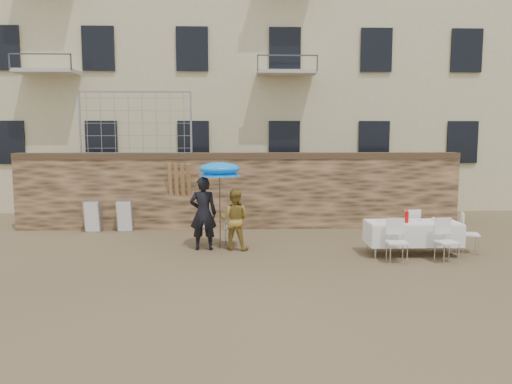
{
  "coord_description": "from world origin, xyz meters",
  "views": [
    {
      "loc": [
        -0.01,
        -9.71,
        2.79
      ],
      "look_at": [
        0.4,
        2.2,
        1.4
      ],
      "focal_mm": 35.0,
      "sensor_mm": 36.0,
      "label": 1
    }
  ],
  "objects_px": {
    "umbrella": "(220,171)",
    "table_chair_side": "(470,233)",
    "couple_chair_right": "(233,226)",
    "soda_bottle": "(407,217)",
    "banquet_table": "(413,224)",
    "woman_dress": "(234,220)",
    "table_chair_back": "(409,228)",
    "table_chair_front_right": "(447,241)",
    "chair_stack_left": "(95,215)",
    "man_suit": "(203,213)",
    "couple_chair_left": "(205,226)",
    "table_chair_front_left": "(397,241)",
    "chair_stack_right": "(126,215)"
  },
  "relations": [
    {
      "from": "chair_stack_right",
      "to": "couple_chair_left",
      "type": "bearing_deg",
      "value": -39.21
    },
    {
      "from": "banquet_table",
      "to": "chair_stack_right",
      "type": "distance_m",
      "value": 7.96
    },
    {
      "from": "banquet_table",
      "to": "table_chair_side",
      "type": "bearing_deg",
      "value": 4.09
    },
    {
      "from": "couple_chair_left",
      "to": "table_chair_front_right",
      "type": "height_order",
      "value": "same"
    },
    {
      "from": "umbrella",
      "to": "table_chair_side",
      "type": "xyz_separation_m",
      "value": [
        5.88,
        -0.66,
        -1.41
      ]
    },
    {
      "from": "couple_chair_right",
      "to": "soda_bottle",
      "type": "height_order",
      "value": "soda_bottle"
    },
    {
      "from": "soda_bottle",
      "to": "chair_stack_left",
      "type": "distance_m",
      "value": 8.67
    },
    {
      "from": "banquet_table",
      "to": "table_chair_front_right",
      "type": "bearing_deg",
      "value": -56.31
    },
    {
      "from": "woman_dress",
      "to": "couple_chair_left",
      "type": "bearing_deg",
      "value": -23.33
    },
    {
      "from": "table_chair_back",
      "to": "table_chair_side",
      "type": "bearing_deg",
      "value": 144.73
    },
    {
      "from": "table_chair_front_left",
      "to": "table_chair_front_right",
      "type": "relative_size",
      "value": 1.0
    },
    {
      "from": "soda_bottle",
      "to": "table_chair_back",
      "type": "distance_m",
      "value": 1.11
    },
    {
      "from": "chair_stack_left",
      "to": "woman_dress",
      "type": "bearing_deg",
      "value": -31.8
    },
    {
      "from": "chair_stack_right",
      "to": "table_chair_front_right",
      "type": "bearing_deg",
      "value": -26.76
    },
    {
      "from": "couple_chair_left",
      "to": "table_chair_side",
      "type": "xyz_separation_m",
      "value": [
        6.28,
        -1.11,
        0.0
      ]
    },
    {
      "from": "soda_bottle",
      "to": "couple_chair_right",
      "type": "bearing_deg",
      "value": 161.12
    },
    {
      "from": "table_chair_front_right",
      "to": "chair_stack_left",
      "type": "height_order",
      "value": "table_chair_front_right"
    },
    {
      "from": "man_suit",
      "to": "umbrella",
      "type": "xyz_separation_m",
      "value": [
        0.4,
        0.1,
        1.01
      ]
    },
    {
      "from": "banquet_table",
      "to": "table_chair_front_right",
      "type": "height_order",
      "value": "table_chair_front_right"
    },
    {
      "from": "couple_chair_left",
      "to": "table_chair_front_left",
      "type": "height_order",
      "value": "same"
    },
    {
      "from": "table_chair_front_right",
      "to": "man_suit",
      "type": "bearing_deg",
      "value": 153.62
    },
    {
      "from": "woman_dress",
      "to": "table_chair_front_left",
      "type": "relative_size",
      "value": 1.53
    },
    {
      "from": "umbrella",
      "to": "table_chair_side",
      "type": "bearing_deg",
      "value": -6.41
    },
    {
      "from": "soda_bottle",
      "to": "chair_stack_left",
      "type": "relative_size",
      "value": 0.28
    },
    {
      "from": "umbrella",
      "to": "soda_bottle",
      "type": "height_order",
      "value": "umbrella"
    },
    {
      "from": "banquet_table",
      "to": "table_chair_side",
      "type": "xyz_separation_m",
      "value": [
        1.4,
        0.1,
        -0.25
      ]
    },
    {
      "from": "umbrella",
      "to": "couple_chair_left",
      "type": "distance_m",
      "value": 1.54
    },
    {
      "from": "couple_chair_right",
      "to": "table_chair_back",
      "type": "distance_m",
      "value": 4.4
    },
    {
      "from": "umbrella",
      "to": "couple_chair_left",
      "type": "bearing_deg",
      "value": 131.63
    },
    {
      "from": "couple_chair_right",
      "to": "man_suit",
      "type": "bearing_deg",
      "value": 35.38
    },
    {
      "from": "woman_dress",
      "to": "banquet_table",
      "type": "bearing_deg",
      "value": -176.17
    },
    {
      "from": "man_suit",
      "to": "soda_bottle",
      "type": "relative_size",
      "value": 6.84
    },
    {
      "from": "woman_dress",
      "to": "umbrella",
      "type": "xyz_separation_m",
      "value": [
        -0.35,
        0.1,
        1.16
      ]
    },
    {
      "from": "woman_dress",
      "to": "couple_chair_left",
      "type": "height_order",
      "value": "woman_dress"
    },
    {
      "from": "chair_stack_left",
      "to": "table_chair_back",
      "type": "bearing_deg",
      "value": -15.83
    },
    {
      "from": "man_suit",
      "to": "couple_chair_left",
      "type": "bearing_deg",
      "value": -89.25
    },
    {
      "from": "woman_dress",
      "to": "umbrella",
      "type": "distance_m",
      "value": 1.21
    },
    {
      "from": "man_suit",
      "to": "banquet_table",
      "type": "height_order",
      "value": "man_suit"
    },
    {
      "from": "soda_bottle",
      "to": "chair_stack_right",
      "type": "height_order",
      "value": "soda_bottle"
    },
    {
      "from": "soda_bottle",
      "to": "table_chair_back",
      "type": "xyz_separation_m",
      "value": [
        0.4,
        0.95,
        -0.43
      ]
    },
    {
      "from": "table_chair_back",
      "to": "table_chair_front_left",
      "type": "bearing_deg",
      "value": 57.69
    },
    {
      "from": "couple_chair_left",
      "to": "banquet_table",
      "type": "distance_m",
      "value": 5.03
    },
    {
      "from": "table_chair_front_left",
      "to": "table_chair_front_right",
      "type": "bearing_deg",
      "value": 2.56
    },
    {
      "from": "man_suit",
      "to": "table_chair_front_left",
      "type": "bearing_deg",
      "value": 162.5
    },
    {
      "from": "couple_chair_left",
      "to": "banquet_table",
      "type": "bearing_deg",
      "value": 160.6
    },
    {
      "from": "man_suit",
      "to": "couple_chair_right",
      "type": "relative_size",
      "value": 1.85
    },
    {
      "from": "couple_chair_right",
      "to": "chair_stack_left",
      "type": "xyz_separation_m",
      "value": [
        -4.01,
        1.97,
        -0.02
      ]
    },
    {
      "from": "man_suit",
      "to": "umbrella",
      "type": "bearing_deg",
      "value": -165.21
    },
    {
      "from": "woman_dress",
      "to": "couple_chair_right",
      "type": "xyz_separation_m",
      "value": [
        -0.05,
        0.55,
        -0.26
      ]
    },
    {
      "from": "chair_stack_left",
      "to": "table_chair_front_right",
      "type": "bearing_deg",
      "value": -24.33
    }
  ]
}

